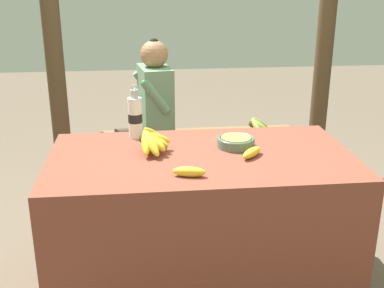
{
  "coord_description": "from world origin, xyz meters",
  "views": [
    {
      "loc": [
        -0.28,
        -2.19,
        1.55
      ],
      "look_at": [
        -0.04,
        0.05,
        0.75
      ],
      "focal_mm": 45.0,
      "sensor_mm": 36.0,
      "label": 1
    }
  ],
  "objects_px": {
    "banana_bunch_ripe": "(152,139)",
    "loose_banana_front": "(189,172)",
    "banana_bunch_green": "(257,124)",
    "water_bottle": "(135,117)",
    "loose_banana_side": "(252,153)",
    "serving_bowl": "(236,141)",
    "wooden_bench": "(199,144)",
    "seated_vendor": "(149,108)",
    "support_post_near": "(49,1)"
  },
  "relations": [
    {
      "from": "water_bottle",
      "to": "loose_banana_front",
      "type": "xyz_separation_m",
      "value": [
        0.23,
        -0.56,
        -0.09
      ]
    },
    {
      "from": "water_bottle",
      "to": "seated_vendor",
      "type": "bearing_deg",
      "value": 83.52
    },
    {
      "from": "banana_bunch_green",
      "to": "banana_bunch_ripe",
      "type": "bearing_deg",
      "value": -126.94
    },
    {
      "from": "banana_bunch_green",
      "to": "wooden_bench",
      "type": "bearing_deg",
      "value": 179.45
    },
    {
      "from": "wooden_bench",
      "to": "loose_banana_front",
      "type": "bearing_deg",
      "value": -98.81
    },
    {
      "from": "serving_bowl",
      "to": "wooden_bench",
      "type": "relative_size",
      "value": 0.13
    },
    {
      "from": "banana_bunch_ripe",
      "to": "loose_banana_front",
      "type": "bearing_deg",
      "value": -64.96
    },
    {
      "from": "seated_vendor",
      "to": "support_post_near",
      "type": "relative_size",
      "value": 0.42
    },
    {
      "from": "water_bottle",
      "to": "wooden_bench",
      "type": "xyz_separation_m",
      "value": [
        0.45,
        0.83,
        -0.46
      ]
    },
    {
      "from": "loose_banana_front",
      "to": "loose_banana_side",
      "type": "bearing_deg",
      "value": 31.89
    },
    {
      "from": "serving_bowl",
      "to": "water_bottle",
      "type": "distance_m",
      "value": 0.56
    },
    {
      "from": "serving_bowl",
      "to": "loose_banana_side",
      "type": "height_order",
      "value": "serving_bowl"
    },
    {
      "from": "seated_vendor",
      "to": "loose_banana_side",
      "type": "bearing_deg",
      "value": 103.08
    },
    {
      "from": "banana_bunch_ripe",
      "to": "banana_bunch_green",
      "type": "bearing_deg",
      "value": 53.06
    },
    {
      "from": "support_post_near",
      "to": "wooden_bench",
      "type": "bearing_deg",
      "value": -20.91
    },
    {
      "from": "support_post_near",
      "to": "loose_banana_side",
      "type": "bearing_deg",
      "value": -53.85
    },
    {
      "from": "water_bottle",
      "to": "seated_vendor",
      "type": "relative_size",
      "value": 0.26
    },
    {
      "from": "wooden_bench",
      "to": "banana_bunch_green",
      "type": "distance_m",
      "value": 0.45
    },
    {
      "from": "support_post_near",
      "to": "banana_bunch_ripe",
      "type": "bearing_deg",
      "value": -65.02
    },
    {
      "from": "serving_bowl",
      "to": "seated_vendor",
      "type": "bearing_deg",
      "value": 112.83
    },
    {
      "from": "water_bottle",
      "to": "loose_banana_side",
      "type": "relative_size",
      "value": 2.06
    },
    {
      "from": "loose_banana_side",
      "to": "seated_vendor",
      "type": "bearing_deg",
      "value": 112.15
    },
    {
      "from": "loose_banana_front",
      "to": "loose_banana_side",
      "type": "xyz_separation_m",
      "value": [
        0.33,
        0.2,
        0.0
      ]
    },
    {
      "from": "water_bottle",
      "to": "wooden_bench",
      "type": "bearing_deg",
      "value": 61.67
    },
    {
      "from": "seated_vendor",
      "to": "banana_bunch_green",
      "type": "relative_size",
      "value": 4.42
    },
    {
      "from": "serving_bowl",
      "to": "water_bottle",
      "type": "xyz_separation_m",
      "value": [
        -0.51,
        0.21,
        0.09
      ]
    },
    {
      "from": "loose_banana_front",
      "to": "support_post_near",
      "type": "distance_m",
      "value": 2.08
    },
    {
      "from": "serving_bowl",
      "to": "seated_vendor",
      "type": "distance_m",
      "value": 1.09
    },
    {
      "from": "loose_banana_side",
      "to": "seated_vendor",
      "type": "distance_m",
      "value": 1.25
    },
    {
      "from": "serving_bowl",
      "to": "loose_banana_front",
      "type": "xyz_separation_m",
      "value": [
        -0.28,
        -0.36,
        -0.01
      ]
    },
    {
      "from": "water_bottle",
      "to": "banana_bunch_green",
      "type": "bearing_deg",
      "value": 43.31
    },
    {
      "from": "water_bottle",
      "to": "wooden_bench",
      "type": "distance_m",
      "value": 1.05
    },
    {
      "from": "seated_vendor",
      "to": "banana_bunch_green",
      "type": "xyz_separation_m",
      "value": [
        0.79,
        0.03,
        -0.16
      ]
    },
    {
      "from": "banana_bunch_ripe",
      "to": "loose_banana_front",
      "type": "xyz_separation_m",
      "value": [
        0.15,
        -0.33,
        -0.04
      ]
    },
    {
      "from": "water_bottle",
      "to": "loose_banana_side",
      "type": "height_order",
      "value": "water_bottle"
    },
    {
      "from": "support_post_near",
      "to": "banana_bunch_green",
      "type": "bearing_deg",
      "value": -15.33
    },
    {
      "from": "loose_banana_side",
      "to": "wooden_bench",
      "type": "bearing_deg",
      "value": 95.3
    },
    {
      "from": "seated_vendor",
      "to": "support_post_near",
      "type": "height_order",
      "value": "support_post_near"
    },
    {
      "from": "banana_bunch_ripe",
      "to": "serving_bowl",
      "type": "xyz_separation_m",
      "value": [
        0.43,
        0.03,
        -0.04
      ]
    },
    {
      "from": "water_bottle",
      "to": "banana_bunch_green",
      "type": "height_order",
      "value": "water_bottle"
    },
    {
      "from": "serving_bowl",
      "to": "support_post_near",
      "type": "relative_size",
      "value": 0.07
    },
    {
      "from": "wooden_bench",
      "to": "support_post_near",
      "type": "relative_size",
      "value": 0.53
    },
    {
      "from": "banana_bunch_green",
      "to": "water_bottle",
      "type": "bearing_deg",
      "value": -136.69
    },
    {
      "from": "serving_bowl",
      "to": "loose_banana_side",
      "type": "bearing_deg",
      "value": -72.41
    },
    {
      "from": "loose_banana_side",
      "to": "banana_bunch_green",
      "type": "bearing_deg",
      "value": 74.97
    },
    {
      "from": "serving_bowl",
      "to": "loose_banana_side",
      "type": "distance_m",
      "value": 0.16
    },
    {
      "from": "water_bottle",
      "to": "banana_bunch_ripe",
      "type": "bearing_deg",
      "value": -71.4
    },
    {
      "from": "serving_bowl",
      "to": "wooden_bench",
      "type": "height_order",
      "value": "serving_bowl"
    },
    {
      "from": "serving_bowl",
      "to": "loose_banana_front",
      "type": "height_order",
      "value": "serving_bowl"
    },
    {
      "from": "wooden_bench",
      "to": "banana_bunch_ripe",
      "type": "bearing_deg",
      "value": -109.1
    }
  ]
}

